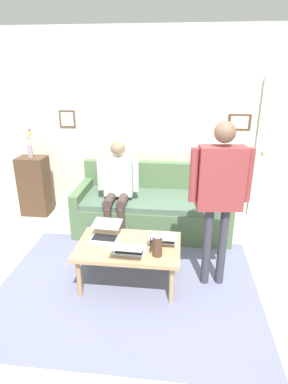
% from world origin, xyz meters
% --- Properties ---
extents(ground_plane, '(7.68, 7.68, 0.00)m').
position_xyz_m(ground_plane, '(0.00, 0.00, 0.00)').
color(ground_plane, '#A8AA99').
extents(area_rug, '(2.68, 2.06, 0.01)m').
position_xyz_m(area_rug, '(0.15, -0.14, 0.00)').
color(area_rug, slate).
rests_on(area_rug, ground_plane).
extents(back_wall, '(7.04, 0.11, 2.70)m').
position_xyz_m(back_wall, '(0.00, -2.20, 1.35)').
color(back_wall, beige).
rests_on(back_wall, ground_plane).
extents(interior_door, '(0.82, 0.09, 2.05)m').
position_xyz_m(interior_door, '(-1.84, -2.11, 1.02)').
color(interior_door, white).
rests_on(interior_door, ground_plane).
extents(couch, '(2.09, 0.91, 0.88)m').
position_xyz_m(couch, '(0.01, -1.51, 0.30)').
color(couch, '#516D48').
rests_on(couch, ground_plane).
extents(coffee_table, '(1.06, 0.68, 0.45)m').
position_xyz_m(coffee_table, '(0.15, -0.24, 0.40)').
color(coffee_table, tan).
rests_on(coffee_table, ground_plane).
extents(laptop_left, '(0.33, 0.38, 0.15)m').
position_xyz_m(laptop_left, '(0.12, -0.08, 0.50)').
color(laptop_left, silver).
rests_on(laptop_left, coffee_table).
extents(laptop_center, '(0.29, 0.30, 0.11)m').
position_xyz_m(laptop_center, '(-0.19, -0.33, 0.49)').
color(laptop_center, silver).
rests_on(laptop_center, coffee_table).
extents(laptop_right, '(0.32, 0.38, 0.14)m').
position_xyz_m(laptop_right, '(0.42, -0.36, 0.50)').
color(laptop_right, silver).
rests_on(laptop_right, coffee_table).
extents(french_press, '(0.12, 0.10, 0.26)m').
position_xyz_m(french_press, '(-0.16, -0.08, 0.57)').
color(french_press, '#4C3323').
rests_on(french_press, coffee_table).
extents(side_shelf, '(0.42, 0.32, 0.91)m').
position_xyz_m(side_shelf, '(1.86, -1.80, 0.45)').
color(side_shelf, '#4D3423').
rests_on(side_shelf, ground_plane).
extents(flower_vase, '(0.09, 0.07, 0.43)m').
position_xyz_m(flower_vase, '(1.86, -1.80, 1.05)').
color(flower_vase, '#A5979E').
rests_on(flower_vase, side_shelf).
extents(person_standing, '(0.60, 0.24, 1.71)m').
position_xyz_m(person_standing, '(-0.73, -0.33, 1.09)').
color(person_standing, '#3A3945').
rests_on(person_standing, ground_plane).
extents(person_seated, '(0.55, 0.51, 1.28)m').
position_xyz_m(person_seated, '(0.46, -1.29, 0.73)').
color(person_seated, '#45332F').
rests_on(person_seated, ground_plane).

